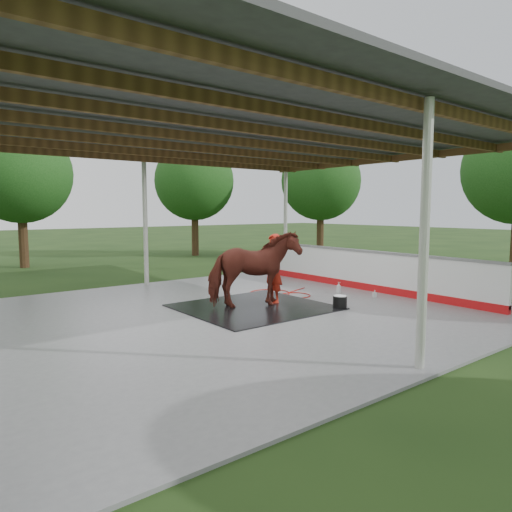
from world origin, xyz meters
TOP-DOWN VIEW (x-y plane):
  - ground at (0.00, 0.00)m, footprint 100.00×100.00m
  - concrete_slab at (0.00, 0.00)m, footprint 12.00×10.00m
  - pavilion_structure at (0.00, -0.00)m, footprint 12.60×10.60m
  - dasher_board at (4.60, 0.00)m, footprint 0.16×8.00m
  - tree_belt at (0.30, 0.90)m, footprint 28.00×28.00m
  - rubber_mat at (0.60, 0.06)m, footprint 3.26×3.06m
  - horse at (0.60, 0.06)m, footprint 2.29×1.50m
  - handler at (1.31, 0.19)m, footprint 0.53×0.69m
  - wash_bucket at (2.13, -1.26)m, footprint 0.33×0.33m
  - soap_bottle_a at (3.45, -0.03)m, footprint 0.13×0.13m
  - soap_bottle_b at (3.86, -0.93)m, footprint 0.12×0.12m
  - hose_coil at (2.00, 1.00)m, footprint 2.24×1.67m

SIDE VIEW (x-z plane):
  - ground at x=0.00m, z-range 0.00..0.00m
  - concrete_slab at x=0.00m, z-range 0.00..0.05m
  - hose_coil at x=2.00m, z-range 0.05..0.07m
  - rubber_mat at x=0.60m, z-range 0.05..0.07m
  - soap_bottle_b at x=3.86m, z-range 0.05..0.25m
  - wash_bucket at x=2.13m, z-range 0.05..0.36m
  - soap_bottle_a at x=3.45m, z-range 0.05..0.39m
  - dasher_board at x=4.60m, z-range 0.02..1.17m
  - handler at x=1.31m, z-range 0.05..1.76m
  - horse at x=0.60m, z-range 0.07..1.86m
  - tree_belt at x=0.30m, z-range 0.89..6.69m
  - pavilion_structure at x=0.00m, z-range 1.94..5.99m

